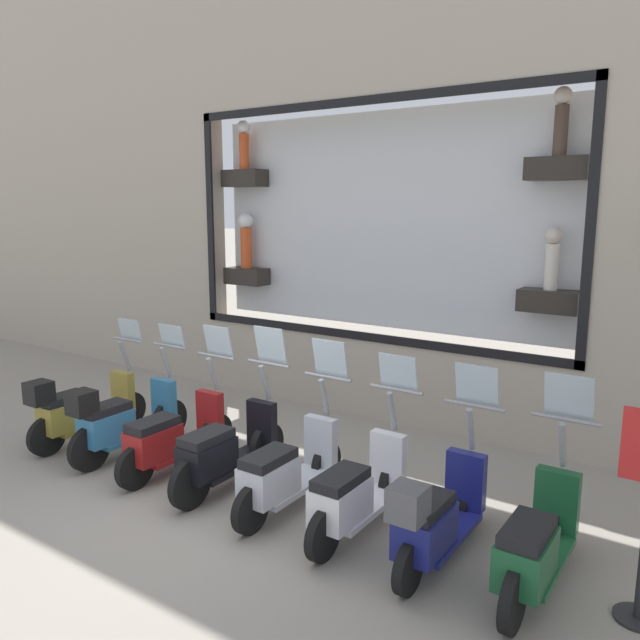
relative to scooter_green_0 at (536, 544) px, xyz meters
The scene contains 10 objects.
ground_plane 3.39m from the scooter_green_0, 97.37° to the left, with size 120.00×120.00×0.00m, color gray.
building_facade 6.70m from the scooter_green_0, 46.48° to the left, with size 1.22×36.00×10.37m.
scooter_green_0 is the anchor object (origin of this frame).
scooter_navy_1 0.84m from the scooter_green_0, 94.83° to the left, with size 1.79×0.61×1.63m.
scooter_white_2 1.68m from the scooter_green_0, 90.10° to the left, with size 1.80×0.60×1.61m.
scooter_silver_3 2.52m from the scooter_green_0, 90.03° to the left, with size 1.80×0.60×1.66m.
scooter_black_4 3.36m from the scooter_green_0, 89.91° to the left, with size 1.81×0.61×1.72m.
scooter_red_5 4.21m from the scooter_green_0, 90.02° to the left, with size 1.80×0.60×1.64m.
scooter_teal_6 5.05m from the scooter_green_0, 90.65° to the left, with size 1.81×0.61×1.56m.
scooter_olive_7 5.89m from the scooter_green_0, 90.63° to the left, with size 1.80×0.61×1.55m.
Camera 1 is at (-4.35, -4.48, 3.12)m, focal length 35.00 mm.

